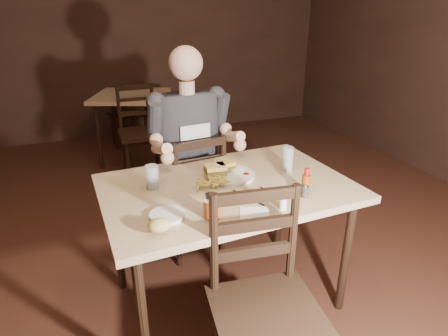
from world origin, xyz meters
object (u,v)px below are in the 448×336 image
object	(u,v)px
chair_near	(268,315)
diner	(191,125)
side_plate	(167,216)
bg_table	(132,102)
bg_chair_near	(141,133)
main_table	(227,197)
glass_left	(152,177)
syrup_dispenser	(212,206)
dinner_plate	(231,176)
chair_far	(190,193)
glass_right	(288,159)
hot_sauce	(306,181)
bg_chair_far	(128,113)

from	to	relation	value
chair_near	diner	size ratio (longest dim) A/B	0.98
diner	side_plate	bearing A→B (deg)	-120.83
diner	side_plate	xyz separation A→B (m)	(-0.34, -0.77, -0.18)
bg_table	bg_chair_near	world-z (taller)	bg_chair_near
diner	main_table	bearing A→B (deg)	-92.42
glass_left	side_plate	bearing A→B (deg)	-89.10
chair_near	syrup_dispenser	bearing A→B (deg)	112.98
bg_chair_near	side_plate	distance (m)	2.32
dinner_plate	syrup_dispenser	bearing A→B (deg)	-122.67
main_table	chair_far	size ratio (longest dim) A/B	1.52
diner	dinner_plate	bearing A→B (deg)	-84.50
glass_right	diner	bearing A→B (deg)	133.43
glass_right	side_plate	distance (m)	0.84
glass_left	hot_sauce	xyz separation A→B (m)	(0.73, -0.34, 0.01)
main_table	bg_chair_near	xyz separation A→B (m)	(-0.17, 2.06, -0.23)
dinner_plate	glass_left	world-z (taller)	glass_left
chair_far	diner	xyz separation A→B (m)	(0.01, -0.05, 0.51)
hot_sauce	syrup_dispenser	distance (m)	0.53
main_table	chair_far	xyz separation A→B (m)	(-0.05, 0.59, -0.25)
glass_left	side_plate	xyz separation A→B (m)	(0.01, -0.33, -0.06)
main_table	side_plate	bearing A→B (deg)	-149.40
chair_near	side_plate	world-z (taller)	chair_near
bg_chair_near	diner	size ratio (longest dim) A/B	0.95
dinner_plate	bg_table	bearing A→B (deg)	95.07
chair_near	bg_chair_far	xyz separation A→B (m)	(-0.09, 3.84, -0.06)
chair_far	syrup_dispenser	xyz separation A→B (m)	(-0.14, -0.89, 0.37)
bg_chair_far	dinner_plate	size ratio (longest dim) A/B	3.20
chair_near	hot_sauce	world-z (taller)	chair_near
chair_near	syrup_dispenser	size ratio (longest dim) A/B	8.93
main_table	diner	size ratio (longest dim) A/B	1.40
bg_chair_far	glass_right	bearing A→B (deg)	77.05
bg_table	side_plate	bearing A→B (deg)	-94.33
chair_far	dinner_plate	xyz separation A→B (m)	(0.11, -0.51, 0.32)
main_table	dinner_plate	distance (m)	0.13
bg_table	dinner_plate	distance (m)	2.54
main_table	hot_sauce	size ratio (longest dim) A/B	9.72
bg_chair_near	syrup_dispenser	size ratio (longest dim) A/B	8.66
main_table	side_plate	world-z (taller)	side_plate
main_table	chair_far	bearing A→B (deg)	95.07
bg_chair_near	dinner_plate	distance (m)	2.01
glass_right	hot_sauce	distance (m)	0.31
syrup_dispenser	diner	bearing A→B (deg)	77.20
main_table	syrup_dispenser	world-z (taller)	syrup_dispenser
bg_chair_far	diner	world-z (taller)	diner
bg_table	diner	xyz separation A→B (m)	(0.12, -2.07, 0.28)
syrup_dispenser	bg_chair_near	bearing A→B (deg)	86.28
chair_far	chair_near	world-z (taller)	chair_near
glass_left	diner	bearing A→B (deg)	52.31
bg_chair_far	glass_right	world-z (taller)	glass_right
main_table	chair_near	size ratio (longest dim) A/B	1.42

